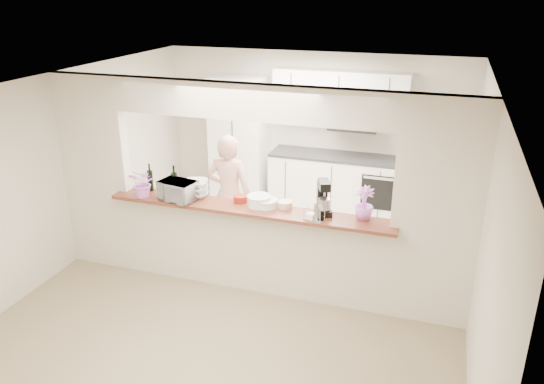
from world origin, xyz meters
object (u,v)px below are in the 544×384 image
at_px(refrigerator, 440,172).
at_px(stand_mixer, 323,198).
at_px(person, 229,196).
at_px(toaster_oven, 178,191).

bearing_deg(refrigerator, stand_mixer, -114.97).
relative_size(refrigerator, person, 1.02).
height_order(stand_mixer, person, person).
xyz_separation_m(refrigerator, stand_mixer, (-1.21, -2.59, 0.42)).
xyz_separation_m(stand_mixer, person, (-1.44, 0.74, -0.43)).
height_order(toaster_oven, stand_mixer, stand_mixer).
distance_m(refrigerator, person, 3.23).
relative_size(toaster_oven, stand_mixer, 1.09).
xyz_separation_m(refrigerator, toaster_oven, (-2.92, -2.75, 0.36)).
bearing_deg(toaster_oven, refrigerator, 53.70).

